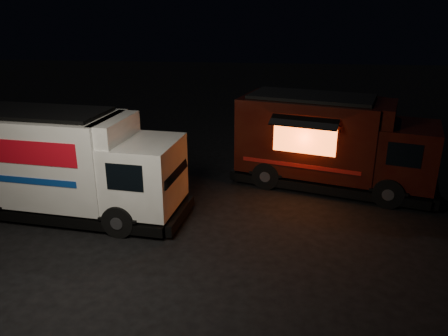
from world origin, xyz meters
TOP-DOWN VIEW (x-y plane):
  - ground at (0.00, 0.00)m, footprint 80.00×80.00m
  - white_truck at (-2.31, 0.55)m, footprint 7.14×3.06m
  - red_truck at (5.71, 3.63)m, footprint 7.19×4.28m

SIDE VIEW (x-z plane):
  - ground at x=0.00m, z-range 0.00..0.00m
  - white_truck at x=-2.31m, z-range 0.00..3.14m
  - red_truck at x=5.71m, z-range 0.00..3.15m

